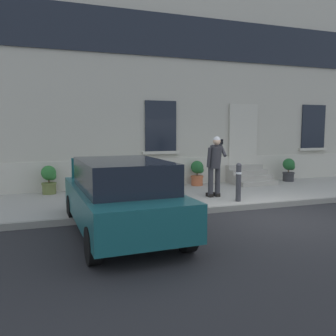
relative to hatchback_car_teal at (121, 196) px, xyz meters
The scene contains 12 objects.
ground_plane 3.73m from the hatchback_car_teal, ahead, with size 80.00×80.00×0.00m, color #232326.
sidewalk 4.74m from the hatchback_car_teal, 39.04° to the left, with size 24.00×3.60×0.15m, color #99968E.
curb_edge 3.87m from the hatchback_car_teal, 16.71° to the left, with size 24.00×0.12×0.15m, color gray.
building_facade 7.18m from the hatchback_car_teal, 56.18° to the left, with size 24.00×1.52×7.50m.
entrance_stoop 7.04m from the hatchback_car_teal, 37.47° to the left, with size 1.42×1.28×0.64m.
hatchback_car_teal is the anchor object (origin of this frame).
bollard_near_person 3.83m from the hatchback_car_teal, 23.10° to the left, with size 0.15×0.15×1.04m.
person_on_phone 3.92m from the hatchback_car_teal, 35.16° to the left, with size 0.51×0.50×1.74m.
planter_olive 4.54m from the hatchback_car_teal, 106.43° to the left, with size 0.44×0.44×0.86m.
planter_cream 4.27m from the hatchback_car_teal, 74.26° to the left, with size 0.44×0.44×0.86m.
planter_terracotta 5.68m from the hatchback_car_teal, 50.64° to the left, with size 0.44×0.44×0.86m.
planter_charcoal 8.37m from the hatchback_car_teal, 29.96° to the left, with size 0.44×0.44×0.86m.
Camera 1 is at (-5.06, -6.99, 2.09)m, focal length 38.12 mm.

